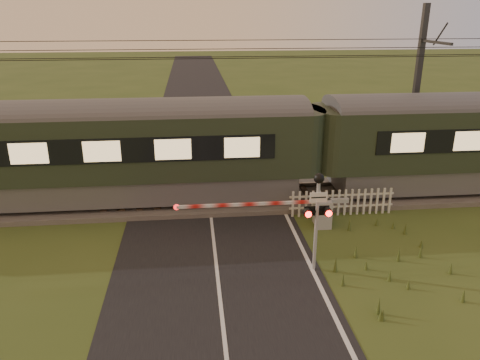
{
  "coord_description": "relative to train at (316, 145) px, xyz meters",
  "views": [
    {
      "loc": [
        -0.56,
        -10.67,
        7.07
      ],
      "look_at": [
        0.89,
        3.2,
        2.02
      ],
      "focal_mm": 35.0,
      "sensor_mm": 36.0,
      "label": 1
    }
  ],
  "objects": [
    {
      "name": "track_bed",
      "position": [
        -4.21,
        0.0,
        -2.09
      ],
      "size": [
        140.0,
        3.4,
        0.39
      ],
      "color": "#47423D",
      "rests_on": "ground"
    },
    {
      "name": "overhead_wires",
      "position": [
        -4.21,
        0.0,
        3.57
      ],
      "size": [
        120.0,
        0.62,
        0.62
      ],
      "color": "black",
      "rests_on": "ground"
    },
    {
      "name": "crossing_signal",
      "position": [
        -1.4,
        -5.56,
        -0.12
      ],
      "size": [
        0.75,
        0.33,
        2.95
      ],
      "color": "gray",
      "rests_on": "ground"
    },
    {
      "name": "boom_gate",
      "position": [
        -0.65,
        -2.68,
        -1.6
      ],
      "size": [
        6.01,
        0.76,
        1.01
      ],
      "color": "gray",
      "rests_on": "ground"
    },
    {
      "name": "catenary_mast",
      "position": [
        4.94,
        2.23,
        1.68
      ],
      "size": [
        0.23,
        2.47,
        7.39
      ],
      "color": "#2D2D30",
      "rests_on": "ground"
    },
    {
      "name": "road",
      "position": [
        -4.19,
        -6.73,
        -2.15
      ],
      "size": [
        6.0,
        140.0,
        0.03
      ],
      "color": "black",
      "rests_on": "ground"
    },
    {
      "name": "train",
      "position": [
        0.0,
        0.0,
        0.0
      ],
      "size": [
        40.19,
        2.77,
        3.74
      ],
      "color": "slate",
      "rests_on": "ground"
    },
    {
      "name": "ground",
      "position": [
        -4.21,
        -6.5,
        -2.16
      ],
      "size": [
        160.0,
        160.0,
        0.0
      ],
      "primitive_type": "plane",
      "color": "#384B1C",
      "rests_on": "ground"
    },
    {
      "name": "picket_fence",
      "position": [
        0.56,
        -1.89,
        -1.65
      ],
      "size": [
        3.88,
        0.08,
        0.99
      ],
      "color": "silver",
      "rests_on": "ground"
    }
  ]
}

